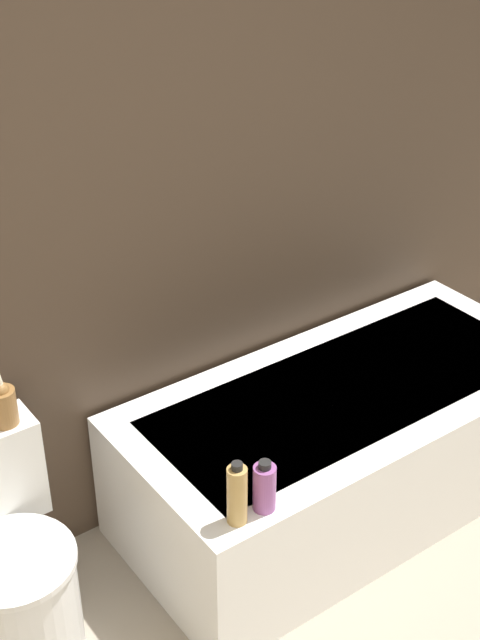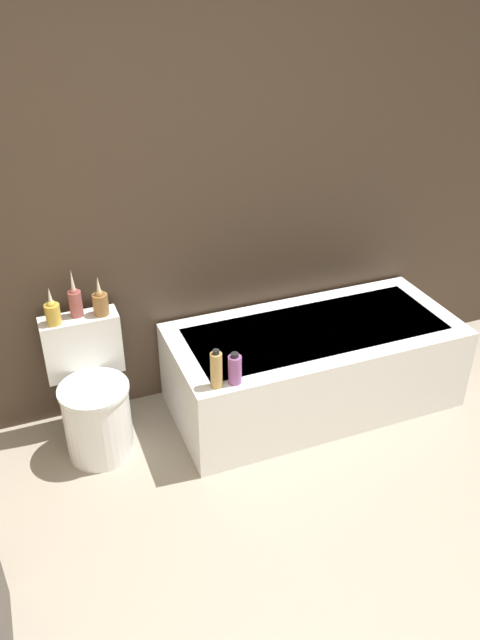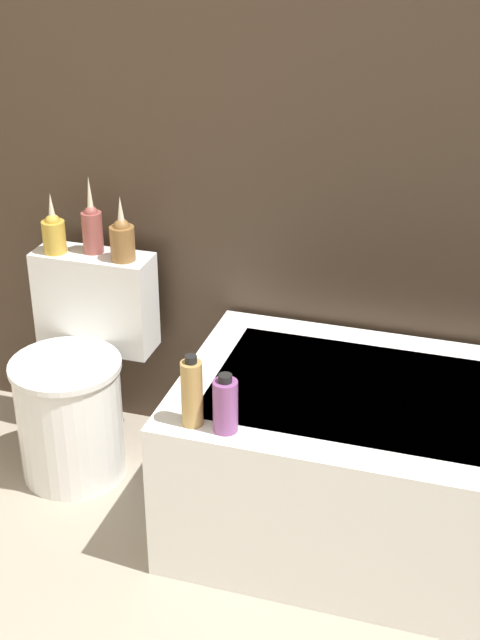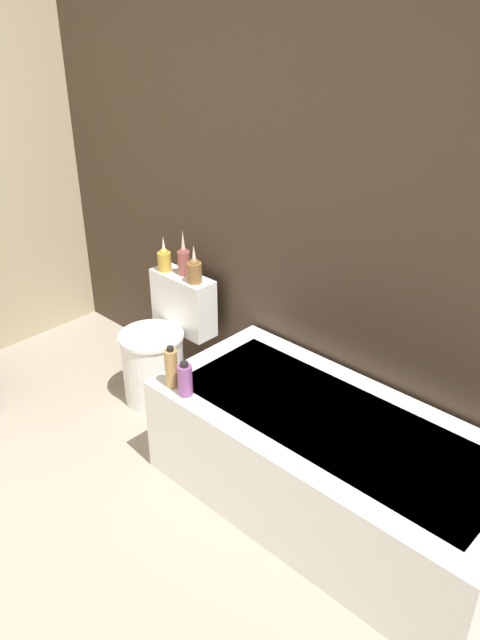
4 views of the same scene
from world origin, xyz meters
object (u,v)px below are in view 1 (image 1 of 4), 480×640
object	(u,v)px
bathtub	(345,444)
toilet	(8,573)
shampoo_bottle_short	(264,487)
shampoo_bottle_tall	(237,495)
vase_bronze	(2,402)

from	to	relation	value
bathtub	toilet	size ratio (longest dim) A/B	2.34
toilet	shampoo_bottle_short	bearing A→B (deg)	-31.12
shampoo_bottle_tall	shampoo_bottle_short	distance (m)	0.09
shampoo_bottle_tall	shampoo_bottle_short	world-z (taller)	shampoo_bottle_tall
shampoo_bottle_short	shampoo_bottle_tall	bearing A→B (deg)	178.44
bathtub	shampoo_bottle_tall	size ratio (longest dim) A/B	7.84
vase_bronze	shampoo_bottle_short	bearing A→B (deg)	-46.41
toilet	shampoo_bottle_short	world-z (taller)	toilet
bathtub	vase_bronze	world-z (taller)	vase_bronze
shampoo_bottle_short	toilet	bearing A→B (deg)	148.88
toilet	vase_bronze	xyz separation A→B (m)	(0.12, 0.16, 0.47)
bathtub	shampoo_bottle_short	size ratio (longest dim) A/B	9.66
vase_bronze	shampoo_bottle_tall	world-z (taller)	vase_bronze
bathtub	toilet	bearing A→B (deg)	176.10
bathtub	vase_bronze	size ratio (longest dim) A/B	7.56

